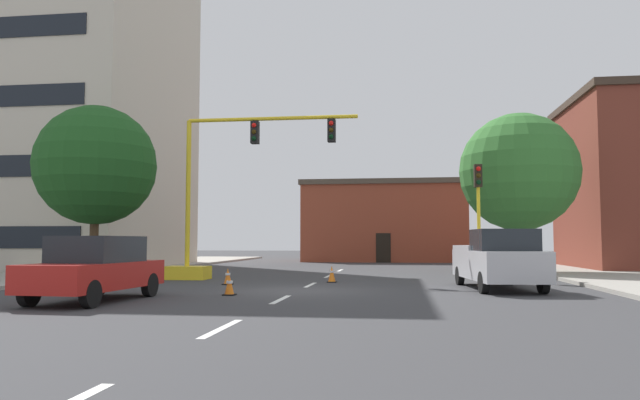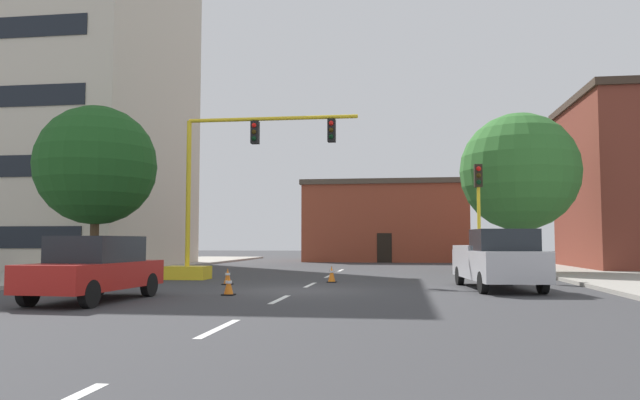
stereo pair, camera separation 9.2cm
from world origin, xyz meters
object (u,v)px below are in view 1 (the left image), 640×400
at_px(tree_right_mid, 519,172).
at_px(pickup_truck_silver, 498,260).
at_px(traffic_signal_gantry, 210,227).
at_px(tree_left_near, 96,165).
at_px(traffic_cone_roadside_b, 229,285).
at_px(traffic_cone_roadside_a, 228,277).
at_px(traffic_cone_roadside_c, 332,274).
at_px(sedan_red_near_left, 96,268).
at_px(traffic_light_pole_right, 478,195).

xyz_separation_m(tree_right_mid, pickup_truck_silver, (-2.54, -9.28, -4.00)).
xyz_separation_m(traffic_signal_gantry, tree_left_near, (-4.70, -0.92, 2.59)).
bearing_deg(traffic_cone_roadside_b, tree_left_near, 141.38).
xyz_separation_m(traffic_cone_roadside_a, traffic_cone_roadside_c, (3.67, 1.68, 0.03)).
bearing_deg(sedan_red_near_left, traffic_signal_gantry, 88.85).
distance_m(traffic_light_pole_right, traffic_cone_roadside_c, 7.07).
height_order(tree_right_mid, traffic_cone_roadside_c, tree_right_mid).
relative_size(traffic_cone_roadside_b, traffic_cone_roadside_c, 0.92).
height_order(tree_left_near, traffic_cone_roadside_c, tree_left_near).
relative_size(pickup_truck_silver, sedan_red_near_left, 1.21).
bearing_deg(traffic_cone_roadside_c, pickup_truck_silver, -22.79).
bearing_deg(sedan_red_near_left, pickup_truck_silver, 26.10).
bearing_deg(tree_right_mid, sedan_red_near_left, -133.12).
distance_m(traffic_light_pole_right, tree_right_mid, 5.43).
height_order(traffic_light_pole_right, tree_left_near, tree_left_near).
distance_m(traffic_signal_gantry, tree_left_near, 5.44).
distance_m(tree_left_near, traffic_cone_roadside_b, 10.69).
height_order(pickup_truck_silver, traffic_cone_roadside_a, pickup_truck_silver).
xyz_separation_m(traffic_light_pole_right, traffic_cone_roadside_c, (-5.90, -2.22, -3.21)).
bearing_deg(traffic_cone_roadside_b, pickup_truck_silver, 22.32).
xyz_separation_m(traffic_signal_gantry, traffic_cone_roadside_a, (1.60, -2.79, -1.89)).
xyz_separation_m(traffic_signal_gantry, traffic_cone_roadside_b, (2.89, -6.98, -1.89)).
xyz_separation_m(traffic_light_pole_right, traffic_cone_roadside_a, (-9.57, -3.90, -3.23)).
distance_m(traffic_cone_roadside_a, traffic_cone_roadside_c, 4.04).
relative_size(traffic_signal_gantry, pickup_truck_silver, 1.46).
bearing_deg(pickup_truck_silver, sedan_red_near_left, -153.90).
bearing_deg(pickup_truck_silver, tree_left_near, 170.48).
distance_m(sedan_red_near_left, traffic_cone_roadside_b, 3.80).
relative_size(traffic_light_pole_right, sedan_red_near_left, 1.05).
bearing_deg(tree_right_mid, traffic_signal_gantry, -157.44).
height_order(pickup_truck_silver, traffic_cone_roadside_b, pickup_truck_silver).
bearing_deg(traffic_cone_roadside_a, traffic_light_pole_right, 22.18).
bearing_deg(tree_left_near, traffic_signal_gantry, 11.10).
relative_size(traffic_light_pole_right, traffic_cone_roadside_b, 7.90).
xyz_separation_m(traffic_cone_roadside_b, traffic_cone_roadside_c, (2.39, 5.87, 0.02)).
distance_m(tree_left_near, pickup_truck_silver, 16.53).
relative_size(traffic_light_pole_right, tree_left_near, 0.66).
bearing_deg(sedan_red_near_left, tree_left_near, 118.77).
height_order(traffic_signal_gantry, traffic_cone_roadside_b, traffic_signal_gantry).
height_order(tree_left_near, traffic_cone_roadside_b, tree_left_near).
bearing_deg(traffic_cone_roadside_a, pickup_truck_silver, -4.73).
distance_m(traffic_signal_gantry, traffic_cone_roadside_c, 5.71).
bearing_deg(traffic_signal_gantry, tree_left_near, -168.90).
relative_size(traffic_light_pole_right, traffic_cone_roadside_c, 7.31).
bearing_deg(traffic_cone_roadside_b, traffic_light_pole_right, 44.32).
bearing_deg(traffic_cone_roadside_a, traffic_cone_roadside_c, 24.60).
height_order(traffic_light_pole_right, sedan_red_near_left, traffic_light_pole_right).
bearing_deg(pickup_truck_silver, traffic_cone_roadside_a, 175.27).
xyz_separation_m(traffic_light_pole_right, sedan_red_near_left, (-11.36, -10.25, -2.64)).
xyz_separation_m(pickup_truck_silver, sedan_red_near_left, (-11.35, -5.56, -0.09)).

